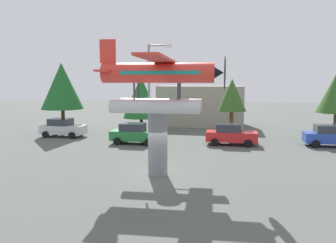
# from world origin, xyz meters

# --- Properties ---
(ground_plane) EXTENTS (140.00, 140.00, 0.00)m
(ground_plane) POSITION_xyz_m (0.00, 0.00, 0.00)
(ground_plane) COLOR #515651
(display_pedestal) EXTENTS (1.10, 1.10, 3.61)m
(display_pedestal) POSITION_xyz_m (0.00, 0.00, 1.80)
(display_pedestal) COLOR slate
(display_pedestal) RESTS_ON ground
(floatplane_monument) EXTENTS (6.96, 10.45, 4.00)m
(floatplane_monument) POSITION_xyz_m (0.13, 0.01, 5.28)
(floatplane_monument) COLOR silver
(floatplane_monument) RESTS_ON display_pedestal
(car_near_silver) EXTENTS (4.20, 2.02, 1.76)m
(car_near_silver) POSITION_xyz_m (-11.88, 10.91, 0.88)
(car_near_silver) COLOR silver
(car_near_silver) RESTS_ON ground
(car_mid_green) EXTENTS (4.20, 2.02, 1.76)m
(car_mid_green) POSITION_xyz_m (-4.03, 8.85, 0.88)
(car_mid_green) COLOR #237A38
(car_mid_green) RESTS_ON ground
(car_far_red) EXTENTS (4.20, 2.02, 1.76)m
(car_far_red) POSITION_xyz_m (4.00, 9.93, 0.88)
(car_far_red) COLOR red
(car_far_red) RESTS_ON ground
(car_distant_blue) EXTENTS (4.20, 2.02, 1.76)m
(car_distant_blue) POSITION_xyz_m (11.99, 10.75, 0.88)
(car_distant_blue) COLOR #2847B7
(car_distant_blue) RESTS_ON ground
(streetlight_primary) EXTENTS (1.84, 0.28, 8.07)m
(streetlight_primary) POSITION_xyz_m (-2.02, 6.70, 4.67)
(streetlight_primary) COLOR gray
(streetlight_primary) RESTS_ON ground
(storefront_building) EXTENTS (10.03, 5.33, 4.74)m
(storefront_building) POSITION_xyz_m (0.34, 22.00, 2.37)
(storefront_building) COLOR #9E9384
(storefront_building) RESTS_ON ground
(tree_west) EXTENTS (4.12, 4.12, 7.14)m
(tree_west) POSITION_xyz_m (-12.56, 12.31, 4.83)
(tree_west) COLOR brown
(tree_west) RESTS_ON ground
(tree_east) EXTENTS (3.82, 3.82, 5.79)m
(tree_east) POSITION_xyz_m (-5.22, 15.09, 3.66)
(tree_east) COLOR brown
(tree_east) RESTS_ON ground
(tree_center_back) EXTENTS (2.74, 2.74, 5.54)m
(tree_center_back) POSITION_xyz_m (4.01, 14.05, 3.98)
(tree_center_back) COLOR brown
(tree_center_back) RESTS_ON ground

